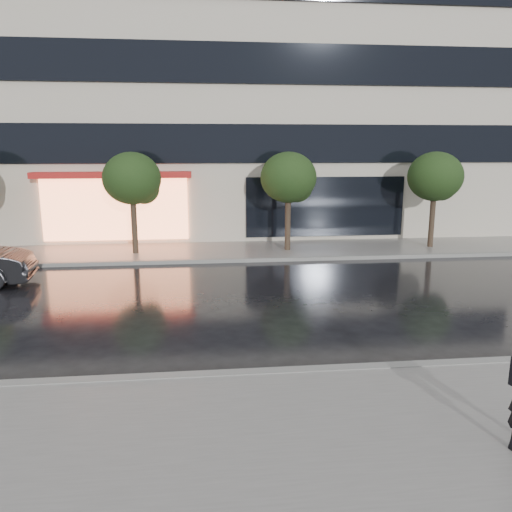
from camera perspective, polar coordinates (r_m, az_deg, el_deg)
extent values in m
plane|color=black|center=(10.31, -3.71, -11.44)|extent=(120.00, 120.00, 0.00)
cube|color=slate|center=(7.42, -2.56, -21.14)|extent=(60.00, 4.50, 0.12)
cube|color=slate|center=(20.10, -4.98, 0.54)|extent=(60.00, 3.50, 0.12)
cube|color=gray|center=(9.37, -3.45, -13.50)|extent=(60.00, 0.25, 0.14)
cube|color=gray|center=(18.39, -4.86, -0.54)|extent=(60.00, 0.25, 0.14)
cube|color=beige|center=(27.86, -5.72, 22.29)|extent=(30.00, 12.00, 18.00)
cube|color=black|center=(21.37, -5.29, 12.67)|extent=(28.00, 0.12, 1.60)
cube|color=black|center=(21.63, -5.47, 21.18)|extent=(28.00, 0.12, 1.60)
cube|color=#FF8C59|center=(21.81, -15.76, 5.15)|extent=(6.00, 0.10, 2.60)
cube|color=red|center=(21.36, -16.13, 8.89)|extent=(6.40, 0.70, 0.25)
cube|color=black|center=(22.18, 7.94, 5.60)|extent=(7.00, 0.10, 2.60)
cylinder|color=#33261C|center=(19.85, -13.72, 3.13)|extent=(0.22, 0.22, 2.20)
ellipsoid|color=black|center=(19.64, -14.00, 8.61)|extent=(2.20, 2.20, 1.98)
sphere|color=black|center=(19.82, -12.71, 7.54)|extent=(1.20, 1.20, 1.20)
cylinder|color=#33261C|center=(19.95, 3.65, 3.50)|extent=(0.22, 0.22, 2.20)
ellipsoid|color=black|center=(19.75, 3.72, 8.96)|extent=(2.20, 2.20, 1.98)
sphere|color=black|center=(20.05, 4.74, 7.84)|extent=(1.20, 1.20, 1.20)
cylinder|color=#33261C|center=(21.78, 19.44, 3.57)|extent=(0.22, 0.22, 2.20)
ellipsoid|color=black|center=(21.59, 19.80, 8.55)|extent=(2.20, 2.20, 1.98)
sphere|color=black|center=(21.97, 20.44, 7.51)|extent=(1.20, 1.20, 1.20)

